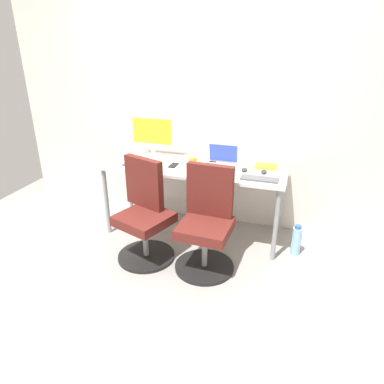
# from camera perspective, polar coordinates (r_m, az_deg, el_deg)

# --- Properties ---
(ground_plane) EXTENTS (5.28, 5.28, 0.00)m
(ground_plane) POSITION_cam_1_polar(r_m,az_deg,el_deg) (3.86, 0.22, -6.42)
(ground_plane) COLOR gray
(back_wall) EXTENTS (4.40, 0.04, 2.60)m
(back_wall) POSITION_cam_1_polar(r_m,az_deg,el_deg) (3.78, 2.08, 13.97)
(back_wall) COLOR silver
(back_wall) RESTS_ON ground
(desk) EXTENTS (1.84, 0.64, 0.76)m
(desk) POSITION_cam_1_polar(r_m,az_deg,el_deg) (3.56, 0.24, 3.22)
(desk) COLOR silver
(desk) RESTS_ON ground
(office_chair_left) EXTENTS (0.56, 0.56, 0.94)m
(office_chair_left) POSITION_cam_1_polar(r_m,az_deg,el_deg) (3.32, -7.66, -3.71)
(office_chair_left) COLOR black
(office_chair_left) RESTS_ON ground
(office_chair_right) EXTENTS (0.54, 0.54, 0.94)m
(office_chair_right) POSITION_cam_1_polar(r_m,az_deg,el_deg) (3.14, 2.36, -5.20)
(office_chair_right) COLOR black
(office_chair_right) RESTS_ON ground
(water_bottle_on_floor) EXTENTS (0.09, 0.09, 0.31)m
(water_bottle_on_floor) POSITION_cam_1_polar(r_m,az_deg,el_deg) (3.57, 16.50, -7.51)
(water_bottle_on_floor) COLOR #8CBFF2
(water_bottle_on_floor) RESTS_ON ground
(desktop_monitor) EXTENTS (0.48, 0.18, 0.43)m
(desktop_monitor) POSITION_cam_1_polar(r_m,az_deg,el_deg) (3.80, -6.39, 9.39)
(desktop_monitor) COLOR silver
(desktop_monitor) RESTS_ON desk
(open_laptop) EXTENTS (0.31, 0.27, 0.22)m
(open_laptop) POSITION_cam_1_polar(r_m,az_deg,el_deg) (3.51, 4.77, 4.90)
(open_laptop) COLOR silver
(open_laptop) RESTS_ON desk
(keyboard_by_monitor) EXTENTS (0.34, 0.12, 0.02)m
(keyboard_by_monitor) POSITION_cam_1_polar(r_m,az_deg,el_deg) (3.58, -8.47, 4.33)
(keyboard_by_monitor) COLOR #515156
(keyboard_by_monitor) RESTS_ON desk
(keyboard_by_laptop) EXTENTS (0.34, 0.12, 0.02)m
(keyboard_by_laptop) POSITION_cam_1_polar(r_m,az_deg,el_deg) (3.24, 10.83, 2.10)
(keyboard_by_laptop) COLOR #515156
(keyboard_by_laptop) RESTS_ON desk
(mouse_by_monitor) EXTENTS (0.06, 0.10, 0.03)m
(mouse_by_monitor) POSITION_cam_1_polar(r_m,az_deg,el_deg) (3.41, 11.53, 3.23)
(mouse_by_monitor) COLOR #2D2D2D
(mouse_by_monitor) RESTS_ON desk
(mouse_by_laptop) EXTENTS (0.06, 0.10, 0.03)m
(mouse_by_laptop) POSITION_cam_1_polar(r_m,az_deg,el_deg) (3.43, 8.44, 3.59)
(mouse_by_laptop) COLOR #2D2D2D
(mouse_by_laptop) RESTS_ON desk
(coffee_mug) EXTENTS (0.08, 0.08, 0.09)m
(coffee_mug) POSITION_cam_1_polar(r_m,az_deg,el_deg) (3.51, 0.16, 4.84)
(coffee_mug) COLOR orange
(coffee_mug) RESTS_ON desk
(pen_cup) EXTENTS (0.07, 0.07, 0.10)m
(pen_cup) POSITION_cam_1_polar(r_m,az_deg,el_deg) (3.69, 5.95, 5.81)
(pen_cup) COLOR slate
(pen_cup) RESTS_ON desk
(phone_near_monitor) EXTENTS (0.07, 0.14, 0.01)m
(phone_near_monitor) POSITION_cam_1_polar(r_m,az_deg,el_deg) (3.69, 3.47, 5.11)
(phone_near_monitor) COLOR black
(phone_near_monitor) RESTS_ON desk
(phone_near_laptop) EXTENTS (0.07, 0.14, 0.01)m
(phone_near_laptop) POSITION_cam_1_polar(r_m,az_deg,el_deg) (3.55, -2.99, 4.34)
(phone_near_laptop) COLOR black
(phone_near_laptop) RESTS_ON desk
(notebook) EXTENTS (0.21, 0.15, 0.03)m
(notebook) POSITION_cam_1_polar(r_m,az_deg,el_deg) (3.57, 11.83, 4.08)
(notebook) COLOR yellow
(notebook) RESTS_ON desk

